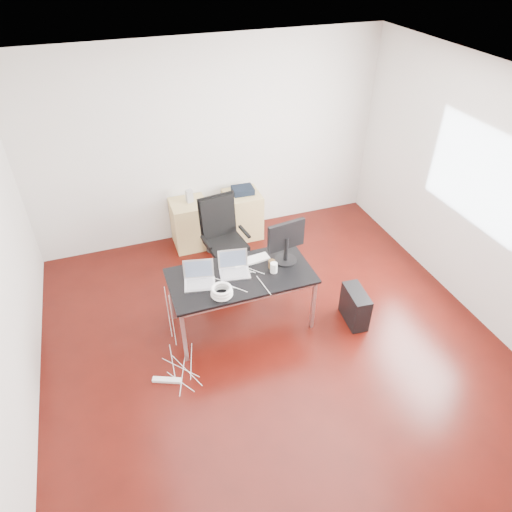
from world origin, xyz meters
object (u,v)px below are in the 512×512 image
object	(u,v)px
desk	(241,279)
filing_cabinet_right	(243,214)
pc_tower	(355,306)
office_chair	(223,234)
filing_cabinet_left	(190,224)

from	to	relation	value
desk	filing_cabinet_right	world-z (taller)	desk
pc_tower	office_chair	bearing A→B (deg)	135.48
desk	filing_cabinet_left	bearing A→B (deg)	96.08
desk	pc_tower	distance (m)	1.42
filing_cabinet_left	desk	bearing A→B (deg)	-83.92
filing_cabinet_right	pc_tower	world-z (taller)	filing_cabinet_right
office_chair	pc_tower	bearing A→B (deg)	-57.83
desk	pc_tower	world-z (taller)	desk
filing_cabinet_right	office_chair	bearing A→B (deg)	-123.77
office_chair	filing_cabinet_left	xyz separation A→B (m)	(-0.28, 0.78, -0.26)
filing_cabinet_right	pc_tower	xyz separation A→B (m)	(0.67, -2.22, -0.13)
desk	pc_tower	size ratio (longest dim) A/B	3.56
filing_cabinet_left	office_chair	bearing A→B (deg)	-70.65
pc_tower	filing_cabinet_left	bearing A→B (deg)	129.20
desk	office_chair	bearing A→B (deg)	85.32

